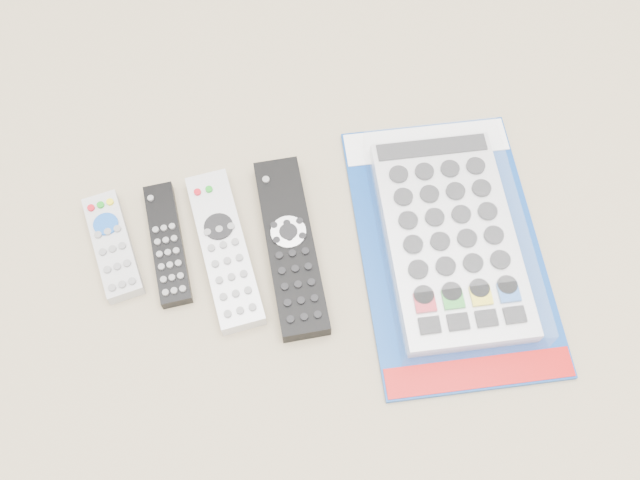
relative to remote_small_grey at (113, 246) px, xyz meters
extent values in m
plane|color=gray|center=(0.21, -0.02, -0.01)|extent=(5.00, 5.00, 0.00)
cube|color=#A9A9AB|center=(0.00, 0.00, 0.00)|extent=(0.06, 0.15, 0.02)
cylinder|color=#164DAB|center=(0.00, 0.03, 0.01)|extent=(0.03, 0.03, 0.00)
cube|color=black|center=(0.06, -0.01, 0.00)|extent=(0.04, 0.16, 0.02)
cube|color=#BCBCC1|center=(0.13, -0.03, 0.00)|extent=(0.07, 0.21, 0.02)
cylinder|color=black|center=(0.13, -0.01, 0.01)|extent=(0.04, 0.04, 0.00)
cube|color=black|center=(0.21, -0.05, 0.00)|extent=(0.06, 0.24, 0.02)
cylinder|color=silver|center=(0.21, -0.03, 0.01)|extent=(0.04, 0.04, 0.00)
cube|color=navy|center=(0.40, -0.09, -0.01)|extent=(0.25, 0.38, 0.01)
cube|color=white|center=(0.41, 0.06, 0.00)|extent=(0.22, 0.07, 0.00)
cube|color=#AB0C0C|center=(0.39, -0.24, 0.00)|extent=(0.21, 0.05, 0.00)
cube|color=#BCBCC1|center=(0.40, -0.08, 0.01)|extent=(0.18, 0.29, 0.02)
cube|color=white|center=(0.40, -0.08, 0.02)|extent=(0.19, 0.31, 0.04)
camera|label=1|loc=(0.17, -0.42, 0.78)|focal=40.00mm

